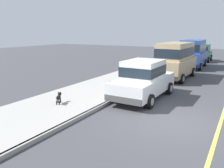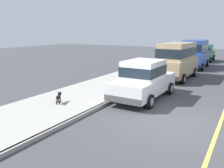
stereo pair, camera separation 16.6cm
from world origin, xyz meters
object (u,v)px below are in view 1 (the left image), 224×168
(fire_hydrant, at_px, (110,88))
(car_tan_van, at_px, (175,59))
(car_white_sedan, at_px, (144,79))
(dog_black, at_px, (59,97))
(car_blue_van, at_px, (193,52))
(car_green_hatchback, at_px, (202,52))

(fire_hydrant, bearing_deg, car_tan_van, 77.34)
(car_white_sedan, distance_m, dog_black, 4.21)
(car_blue_van, relative_size, dog_black, 7.29)
(car_tan_van, bearing_deg, car_green_hatchback, 89.97)
(car_white_sedan, xyz_separation_m, car_blue_van, (0.04, 11.79, 0.41))
(car_white_sedan, xyz_separation_m, fire_hydrant, (-1.49, -0.73, -0.51))
(dog_black, height_order, fire_hydrant, fire_hydrant)
(car_tan_van, bearing_deg, car_blue_van, 89.52)
(dog_black, bearing_deg, car_tan_van, 72.77)
(car_blue_van, height_order, dog_black, car_blue_van)
(car_tan_van, height_order, car_blue_van, same)
(dog_black, bearing_deg, car_white_sedan, 48.06)
(car_white_sedan, xyz_separation_m, car_tan_van, (-0.00, 5.88, 0.41))
(car_blue_van, distance_m, dog_black, 15.19)
(car_white_sedan, bearing_deg, car_tan_van, 90.05)
(car_blue_van, xyz_separation_m, car_green_hatchback, (-0.04, 5.30, -0.42))
(fire_hydrant, bearing_deg, dog_black, -118.71)
(car_tan_van, distance_m, car_green_hatchback, 11.22)
(dog_black, bearing_deg, fire_hydrant, 61.29)
(car_green_hatchback, distance_m, fire_hydrant, 17.89)
(car_white_sedan, bearing_deg, fire_hydrant, -153.87)
(car_blue_van, xyz_separation_m, fire_hydrant, (-1.53, -12.52, -0.92))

